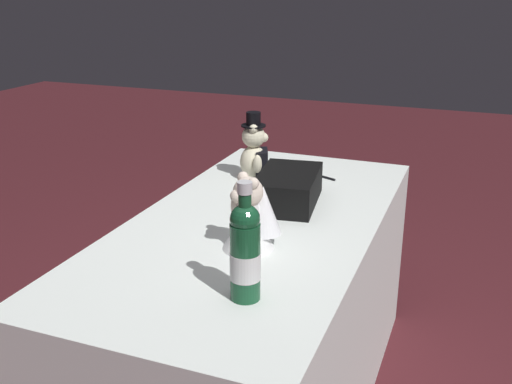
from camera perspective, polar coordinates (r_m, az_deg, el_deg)
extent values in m
cube|color=white|center=(2.21, 0.00, -11.90)|extent=(1.65, 0.80, 0.77)
ellipsoid|color=beige|center=(2.44, -0.24, 2.89)|extent=(0.12, 0.11, 0.14)
cube|color=black|center=(2.44, 0.54, 2.89)|extent=(0.11, 0.08, 0.10)
sphere|color=beige|center=(2.41, -0.25, 5.35)|extent=(0.09, 0.09, 0.09)
sphere|color=beige|center=(2.42, 0.71, 5.23)|extent=(0.04, 0.04, 0.04)
sphere|color=beige|center=(2.37, -0.24, 6.04)|extent=(0.04, 0.04, 0.04)
sphere|color=beige|center=(2.44, -0.25, 6.40)|extent=(0.04, 0.04, 0.04)
ellipsoid|color=beige|center=(2.38, 0.13, 2.69)|extent=(0.04, 0.04, 0.08)
ellipsoid|color=beige|center=(2.50, 0.09, 3.53)|extent=(0.04, 0.04, 0.08)
sphere|color=beige|center=(2.43, 1.27, 1.70)|extent=(0.05, 0.05, 0.05)
sphere|color=beige|center=(2.49, 1.22, 2.17)|extent=(0.05, 0.05, 0.05)
cylinder|color=black|center=(2.40, -0.25, 6.35)|extent=(0.10, 0.10, 0.01)
cylinder|color=black|center=(2.40, -0.25, 7.03)|extent=(0.06, 0.06, 0.05)
cone|color=white|center=(1.80, -0.75, -3.30)|extent=(0.16, 0.16, 0.14)
ellipsoid|color=white|center=(1.77, -0.75, -1.52)|extent=(0.07, 0.06, 0.06)
sphere|color=beige|center=(1.76, -0.76, 0.01)|extent=(0.09, 0.09, 0.09)
sphere|color=beige|center=(1.74, -1.88, -0.37)|extent=(0.04, 0.04, 0.04)
sphere|color=beige|center=(1.77, -1.26, 1.42)|extent=(0.03, 0.03, 0.03)
sphere|color=beige|center=(1.72, -0.26, 0.84)|extent=(0.03, 0.03, 0.03)
ellipsoid|color=beige|center=(1.80, -1.97, -1.36)|extent=(0.03, 0.03, 0.08)
ellipsoid|color=beige|center=(1.73, -0.65, -2.27)|extent=(0.03, 0.03, 0.08)
cone|color=white|center=(1.80, 0.65, -1.68)|extent=(0.17, 0.17, 0.15)
cylinder|color=#15492A|center=(1.51, -1.03, -6.68)|extent=(0.08, 0.08, 0.20)
sphere|color=#15492A|center=(1.46, -1.06, -2.60)|extent=(0.08, 0.08, 0.08)
cylinder|color=#15492A|center=(1.44, -1.07, -0.74)|extent=(0.03, 0.03, 0.08)
cylinder|color=silver|center=(1.43, -1.08, 0.42)|extent=(0.04, 0.04, 0.03)
cylinder|color=silver|center=(1.51, -1.03, -7.03)|extent=(0.08, 0.08, 0.07)
cylinder|color=black|center=(2.49, 6.19, 1.53)|extent=(0.07, 0.14, 0.01)
cone|color=silver|center=(2.44, 7.56, 1.15)|extent=(0.01, 0.02, 0.01)
cube|color=black|center=(2.17, 3.06, 0.37)|extent=(0.37, 0.25, 0.12)
cube|color=#B7B7BF|center=(2.21, 0.71, 0.79)|extent=(0.04, 0.01, 0.03)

